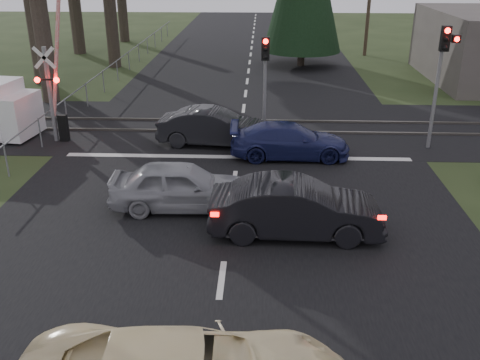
# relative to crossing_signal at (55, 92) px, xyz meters

# --- Properties ---
(ground) EXTENTS (120.00, 120.00, 0.00)m
(ground) POSITION_rel_crossing_signal_xyz_m (7.27, -9.79, -2.06)
(ground) COLOR #263317
(ground) RESTS_ON ground
(road) EXTENTS (14.00, 100.00, 0.01)m
(road) POSITION_rel_crossing_signal_xyz_m (7.27, 0.21, -2.05)
(road) COLOR black
(road) RESTS_ON ground
(rail_corridor) EXTENTS (120.00, 8.00, 0.01)m
(rail_corridor) POSITION_rel_crossing_signal_xyz_m (7.27, 2.21, -2.05)
(rail_corridor) COLOR black
(rail_corridor) RESTS_ON ground
(stop_line) EXTENTS (13.00, 0.35, 0.00)m
(stop_line) POSITION_rel_crossing_signal_xyz_m (7.27, -1.59, -2.05)
(stop_line) COLOR silver
(stop_line) RESTS_ON ground
(rail_near) EXTENTS (120.00, 0.12, 0.10)m
(rail_near) POSITION_rel_crossing_signal_xyz_m (7.27, 1.41, -2.01)
(rail_near) COLOR #59544C
(rail_near) RESTS_ON ground
(rail_far) EXTENTS (120.00, 0.12, 0.10)m
(rail_far) POSITION_rel_crossing_signal_xyz_m (7.27, 3.01, -2.01)
(rail_far) COLOR #59544C
(rail_far) RESTS_ON ground
(crossing_signal) EXTENTS (1.62, 0.38, 6.96)m
(crossing_signal) POSITION_rel_crossing_signal_xyz_m (0.00, 0.00, 0.00)
(crossing_signal) COLOR slate
(crossing_signal) RESTS_ON ground
(traffic_signal_right) EXTENTS (0.68, 0.48, 4.70)m
(traffic_signal_right) POSITION_rel_crossing_signal_xyz_m (14.82, -0.31, 1.26)
(traffic_signal_right) COLOR slate
(traffic_signal_right) RESTS_ON ground
(traffic_signal_center) EXTENTS (0.32, 0.48, 4.10)m
(traffic_signal_center) POSITION_rel_crossing_signal_xyz_m (8.27, 0.89, 0.75)
(traffic_signal_center) COLOR slate
(traffic_signal_center) RESTS_ON ground
(fence_left) EXTENTS (0.10, 36.00, 1.20)m
(fence_left) POSITION_rel_crossing_signal_xyz_m (-0.53, 12.71, -2.06)
(fence_left) COLOR slate
(fence_left) RESTS_ON ground
(dark_hatchback) EXTENTS (4.69, 1.69, 1.54)m
(dark_hatchback) POSITION_rel_crossing_signal_xyz_m (9.13, -7.45, -1.29)
(dark_hatchback) COLOR black
(dark_hatchback) RESTS_ON ground
(silver_car) EXTENTS (4.28, 1.83, 1.44)m
(silver_car) POSITION_rel_crossing_signal_xyz_m (5.80, -5.97, -1.34)
(silver_car) COLOR gray
(silver_car) RESTS_ON ground
(blue_sedan) EXTENTS (4.48, 1.90, 1.29)m
(blue_sedan) POSITION_rel_crossing_signal_xyz_m (9.23, -1.46, -1.41)
(blue_sedan) COLOR #1B1F51
(blue_sedan) RESTS_ON ground
(dark_car_far) EXTENTS (4.52, 1.97, 1.44)m
(dark_car_far) POSITION_rel_crossing_signal_xyz_m (6.26, -0.17, -1.34)
(dark_car_far) COLOR black
(dark_car_far) RESTS_ON ground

